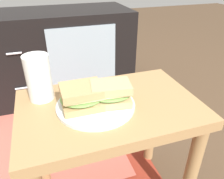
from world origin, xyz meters
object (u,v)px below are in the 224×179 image
Objects in this scene: tv_cabinet at (60,54)px; beer_glass at (39,78)px; sandwich_front at (82,96)px; sandwich_back at (109,94)px; plate at (96,106)px.

beer_glass is at bearing -99.27° from tv_cabinet.
sandwich_front is 0.95× the size of sandwich_back.
sandwich_back is at bearing -11.42° from sandwich_front.
beer_glass is (-0.14, -0.85, 0.24)m from tv_cabinet.
beer_glass is at bearing 145.18° from plate.
tv_cabinet is at bearing 93.17° from sandwich_back.
sandwich_back reaches higher than plate.
sandwich_front is at bearing 168.58° from plate.
tv_cabinet is 0.97m from sandwich_front.
sandwich_back is 0.22m from beer_glass.
sandwich_front is (-0.03, -0.94, 0.21)m from tv_cabinet.
tv_cabinet reaches higher than sandwich_back.
sandwich_back reaches higher than sandwich_front.
plate is 1.76× the size of sandwich_back.
sandwich_back is (0.04, -0.01, 0.04)m from plate.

